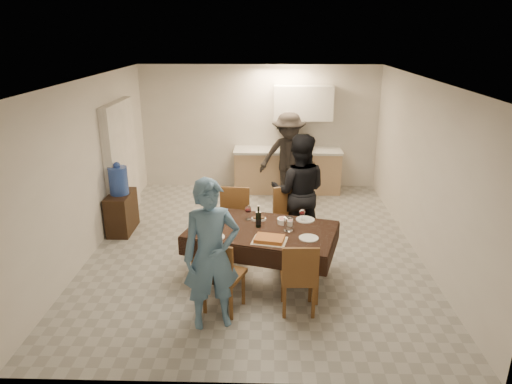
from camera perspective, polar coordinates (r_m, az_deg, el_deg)
floor at (r=7.34m, az=-0.11°, el=-6.76°), size 5.00×6.00×0.02m
ceiling at (r=6.60m, az=-0.12°, el=13.88°), size 5.00×6.00×0.02m
wall_back at (r=9.77m, az=0.41°, el=8.06°), size 5.00×0.02×2.60m
wall_front at (r=4.08m, az=-1.37°, el=-9.15°), size 5.00×0.02×2.60m
wall_left at (r=7.37m, az=-19.97°, el=2.98°), size 0.02×6.00×2.60m
wall_right at (r=7.23m, az=20.12°, el=2.67°), size 0.02×6.00×2.60m
stub_partition at (r=8.49m, az=-16.45°, el=3.72°), size 0.15×1.40×2.10m
kitchen_base_cabinet at (r=9.68m, az=3.91°, el=2.59°), size 2.20×0.60×0.86m
kitchen_worktop at (r=9.56m, az=3.97°, el=5.20°), size 2.24×0.64×0.05m
upper_cabinet at (r=9.52m, az=5.92°, el=11.01°), size 1.20×0.34×0.70m
dining_table at (r=6.14m, az=0.76°, el=-4.87°), size 2.15×1.59×0.75m
chair_near_left at (r=5.47m, az=-4.17°, el=-9.66°), size 0.56×0.58×0.52m
chair_near_right at (r=5.47m, az=5.40°, el=-9.91°), size 0.44×0.44×0.51m
chair_far_left at (r=6.80m, az=-2.96°, el=-3.32°), size 0.49×0.49×0.54m
chair_far_right at (r=6.78m, az=4.64°, el=-3.28°), size 0.60×0.61×0.56m
console at (r=8.06m, az=-16.43°, el=-2.47°), size 0.36×0.73×0.67m
water_jug at (r=7.88m, az=-16.82°, el=1.37°), size 0.31×0.31×0.46m
wine_bottle at (r=6.11m, az=0.30°, el=-3.07°), size 0.08×0.08×0.31m
water_pitcher at (r=6.05m, az=4.08°, el=-3.99°), size 0.12×0.12×0.19m
savoury_tart at (r=5.77m, az=1.70°, el=-5.89°), size 0.48×0.40×0.05m
salad_bowl at (r=6.28m, az=3.53°, el=-3.63°), size 0.18×0.18×0.07m
mushroom_dish at (r=6.38m, az=0.35°, el=-3.41°), size 0.19×0.19×0.03m
wine_glass_a at (r=5.89m, az=-4.65°, el=-4.68°), size 0.08×0.08×0.18m
wine_glass_b at (r=6.34m, az=5.78°, el=-2.91°), size 0.08×0.08×0.19m
wine_glass_c at (r=6.37m, az=-1.00°, el=-2.59°), size 0.09×0.09×0.21m
plate_near_left at (r=5.89m, az=-5.16°, el=-5.62°), size 0.25×0.25×0.01m
plate_near_right at (r=5.88m, az=6.60°, el=-5.75°), size 0.25×0.25×0.01m
plate_far_left at (r=6.43m, az=-4.56°, el=-3.34°), size 0.28×0.28×0.02m
plate_far_right at (r=6.42m, az=6.17°, el=-3.45°), size 0.26×0.26×0.02m
microwave at (r=9.53m, az=5.15°, el=6.17°), size 0.53×0.36×0.29m
person_near at (r=5.16m, az=-5.59°, el=-7.87°), size 0.74×0.59×1.78m
person_far at (r=7.06m, az=5.36°, el=0.04°), size 0.94×0.76×1.81m
person_kitchen at (r=9.13m, az=4.05°, el=4.45°), size 1.14×0.65×1.76m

